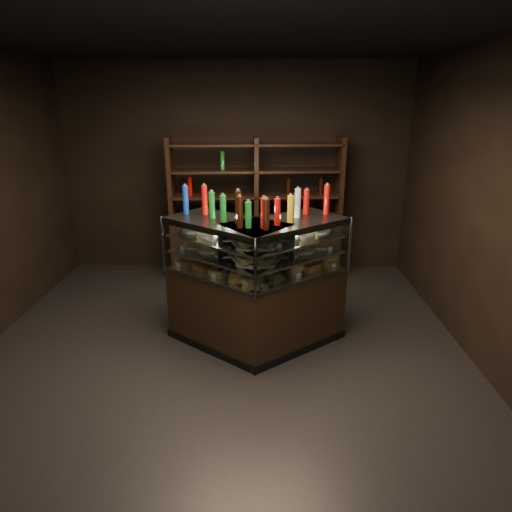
{
  "coord_description": "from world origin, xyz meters",
  "views": [
    {
      "loc": [
        0.4,
        -4.23,
        2.47
      ],
      "look_at": [
        0.34,
        -0.01,
        1.02
      ],
      "focal_mm": 32.0,
      "sensor_mm": 36.0,
      "label": 1
    }
  ],
  "objects": [
    {
      "name": "ground",
      "position": [
        0.0,
        0.0,
        0.0
      ],
      "size": [
        5.0,
        5.0,
        0.0
      ],
      "primitive_type": "plane",
      "color": "black",
      "rests_on": "ground"
    },
    {
      "name": "bottles_top",
      "position": [
        0.33,
        0.1,
        1.49
      ],
      "size": [
        1.45,
        0.68,
        0.3
      ],
      "color": "#147223",
      "rests_on": "display_case"
    },
    {
      "name": "food_display",
      "position": [
        0.33,
        0.09,
        1.05
      ],
      "size": [
        1.63,
        0.83,
        0.42
      ],
      "color": "#C57446",
      "rests_on": "display_case"
    },
    {
      "name": "potted_conifer",
      "position": [
        1.05,
        1.22,
        0.42
      ],
      "size": [
        0.34,
        0.34,
        0.74
      ],
      "rotation": [
        0.0,
        0.0,
        -0.27
      ],
      "color": "black",
      "rests_on": "ground"
    },
    {
      "name": "back_shelving",
      "position": [
        0.3,
        2.05,
        0.61
      ],
      "size": [
        2.41,
        0.57,
        2.0
      ],
      "rotation": [
        0.0,
        0.0,
        0.06
      ],
      "color": "black",
      "rests_on": "ground"
    },
    {
      "name": "room_shell",
      "position": [
        0.0,
        0.0,
        1.94
      ],
      "size": [
        5.02,
        5.02,
        3.01
      ],
      "color": "black",
      "rests_on": "ground"
    },
    {
      "name": "display_case",
      "position": [
        0.33,
        0.1,
        0.46
      ],
      "size": [
        1.95,
        1.26,
        1.36
      ],
      "rotation": [
        0.0,
        0.0,
        0.0
      ],
      "color": "black",
      "rests_on": "ground"
    }
  ]
}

